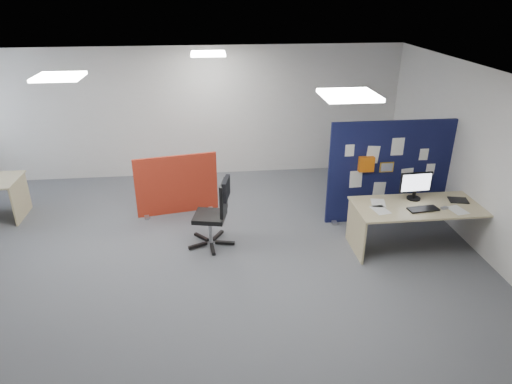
{
  "coord_description": "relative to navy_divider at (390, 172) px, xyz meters",
  "views": [
    {
      "loc": [
        0.43,
        -5.88,
        3.78
      ],
      "look_at": [
        1.1,
        0.19,
        1.0
      ],
      "focal_mm": 32.0,
      "sensor_mm": 36.0,
      "label": 1
    }
  ],
  "objects": [
    {
      "name": "wall_right",
      "position": [
        1.03,
        -0.98,
        0.46
      ],
      "size": [
        0.02,
        7.0,
        2.7
      ],
      "primitive_type": "cube",
      "color": "silver",
      "rests_on": "floor"
    },
    {
      "name": "ceiling",
      "position": [
        -3.47,
        -0.98,
        1.81
      ],
      "size": [
        9.0,
        7.0,
        0.02
      ],
      "primitive_type": "cube",
      "color": "white",
      "rests_on": "wall_back"
    },
    {
      "name": "paper_tray",
      "position": [
        0.78,
        -0.87,
        -0.16
      ],
      "size": [
        0.32,
        0.28,
        0.01
      ],
      "primitive_type": "cube",
      "rotation": [
        0.0,
        0.0,
        -0.23
      ],
      "color": "black",
      "rests_on": "main_desk"
    },
    {
      "name": "navy_divider",
      "position": [
        0.0,
        0.0,
        0.0
      ],
      "size": [
        2.17,
        0.3,
        1.79
      ],
      "color": "#10123A",
      "rests_on": "floor"
    },
    {
      "name": "floor",
      "position": [
        -3.47,
        -0.98,
        -0.89
      ],
      "size": [
        9.0,
        9.0,
        0.0
      ],
      "primitive_type": "plane",
      "color": "#53565B",
      "rests_on": "ground"
    },
    {
      "name": "mouse",
      "position": [
        0.43,
        -1.12,
        -0.15
      ],
      "size": [
        0.11,
        0.09,
        0.03
      ],
      "primitive_type": "cube",
      "rotation": [
        0.0,
        0.0,
        0.3
      ],
      "color": "#9A9A9F",
      "rests_on": "main_desk"
    },
    {
      "name": "keyboard",
      "position": [
        0.1,
        -1.11,
        -0.15
      ],
      "size": [
        0.47,
        0.22,
        0.02
      ],
      "primitive_type": "cube",
      "rotation": [
        0.0,
        0.0,
        0.1
      ],
      "color": "black",
      "rests_on": "main_desk"
    },
    {
      "name": "ceiling_lights",
      "position": [
        -3.13,
        -0.31,
        1.78
      ],
      "size": [
        4.1,
        4.1,
        0.04
      ],
      "color": "white",
      "rests_on": "ceiling"
    },
    {
      "name": "desk_papers",
      "position": [
        -0.14,
        -1.01,
        -0.16
      ],
      "size": [
        1.4,
        0.7,
        0.0
      ],
      "color": "white",
      "rests_on": "main_desk"
    },
    {
      "name": "wall_front",
      "position": [
        -3.47,
        -4.48,
        0.46
      ],
      "size": [
        9.0,
        0.02,
        2.7
      ],
      "primitive_type": "cube",
      "color": "silver",
      "rests_on": "floor"
    },
    {
      "name": "monitor_main",
      "position": [
        0.12,
        -0.73,
        0.08
      ],
      "size": [
        0.51,
        0.21,
        0.44
      ],
      "rotation": [
        0.0,
        0.0,
        0.06
      ],
      "color": "black",
      "rests_on": "main_desk"
    },
    {
      "name": "office_chair",
      "position": [
        -2.95,
        -0.55,
        -0.26
      ],
      "size": [
        0.74,
        0.73,
        1.12
      ],
      "rotation": [
        0.0,
        0.0,
        -0.22
      ],
      "color": "black",
      "rests_on": "floor"
    },
    {
      "name": "red_divider",
      "position": [
        -3.63,
        0.67,
        -0.36
      ],
      "size": [
        1.44,
        0.31,
        1.09
      ],
      "rotation": [
        0.0,
        0.0,
        0.18
      ],
      "color": "#A41F15",
      "rests_on": "floor"
    },
    {
      "name": "wall_back",
      "position": [
        -3.47,
        2.52,
        0.46
      ],
      "size": [
        9.0,
        0.02,
        2.7
      ],
      "primitive_type": "cube",
      "color": "silver",
      "rests_on": "floor"
    },
    {
      "name": "main_desk",
      "position": [
        0.11,
        -0.92,
        -0.32
      ],
      "size": [
        1.99,
        0.88,
        0.73
      ],
      "color": "tan",
      "rests_on": "floor"
    }
  ]
}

